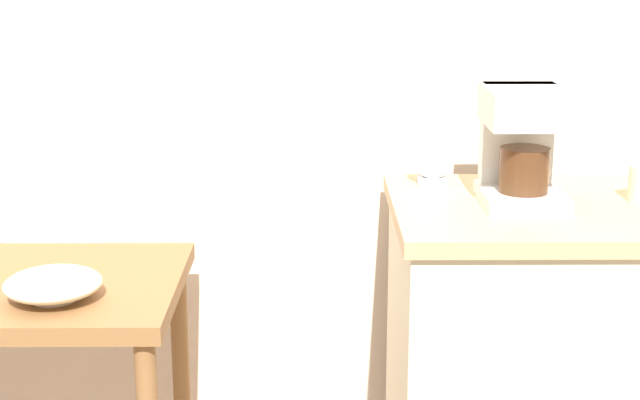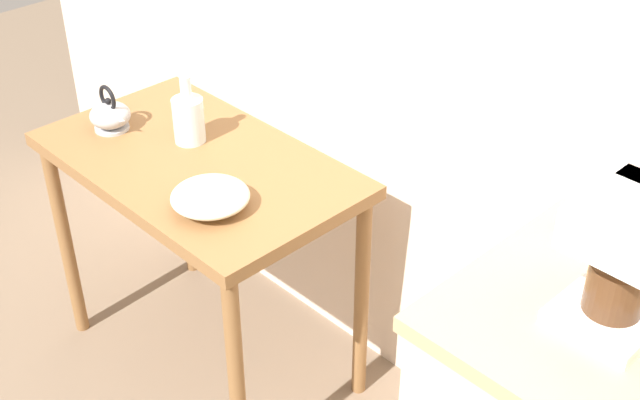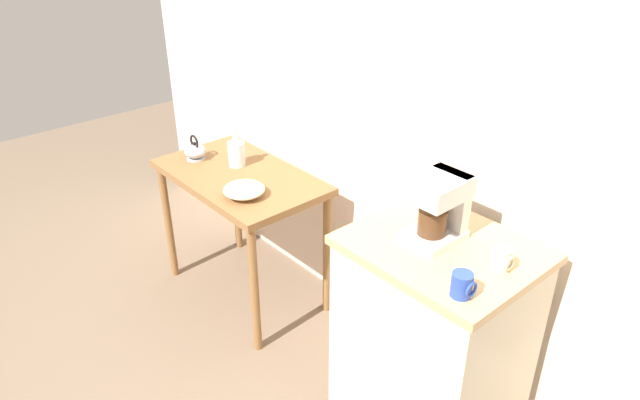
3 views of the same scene
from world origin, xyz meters
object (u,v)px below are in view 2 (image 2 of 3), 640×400
at_px(teakettle, 110,115).
at_px(coffee_maker, 631,253).
at_px(glass_carafe_vase, 189,118).
at_px(bowl_stoneware, 210,197).
at_px(table_clock, 587,216).

height_order(teakettle, coffee_maker, coffee_maker).
bearing_deg(glass_carafe_vase, coffee_maker, 0.89).
distance_m(bowl_stoneware, glass_carafe_vase, 0.37).
bearing_deg(bowl_stoneware, teakettle, 174.83).
bearing_deg(coffee_maker, teakettle, -174.59).
relative_size(coffee_maker, table_clock, 2.24).
relative_size(teakettle, coffee_maker, 0.57).
distance_m(bowl_stoneware, teakettle, 0.54).
distance_m(coffee_maker, table_clock, 0.26).
distance_m(teakettle, glass_carafe_vase, 0.25).
xyz_separation_m(teakettle, table_clock, (1.37, 0.32, 0.17)).
bearing_deg(bowl_stoneware, glass_carafe_vase, 151.32).
relative_size(glass_carafe_vase, coffee_maker, 0.79).
distance_m(bowl_stoneware, coffee_maker, 1.06).
height_order(bowl_stoneware, teakettle, teakettle).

